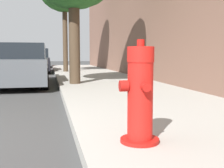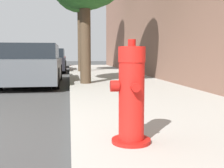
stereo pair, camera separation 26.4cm
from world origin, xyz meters
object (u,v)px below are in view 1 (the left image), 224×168
object	(u,v)px
parked_car_near	(20,65)
parked_car_far	(37,59)
fire_hydrant	(140,96)
parked_car_mid	(33,61)

from	to	relation	value
parked_car_near	parked_car_far	distance (m)	13.02
fire_hydrant	parked_car_far	bearing A→B (deg)	94.84
parked_car_far	fire_hydrant	bearing A→B (deg)	-85.16
fire_hydrant	parked_car_mid	distance (m)	13.50
fire_hydrant	parked_car_mid	size ratio (longest dim) A/B	0.22
parked_car_near	fire_hydrant	bearing A→B (deg)	-75.80
parked_car_near	parked_car_mid	bearing A→B (deg)	89.36
fire_hydrant	parked_car_far	xyz separation A→B (m)	(-1.68, 19.86, 0.07)
fire_hydrant	parked_car_mid	world-z (taller)	parked_car_mid
fire_hydrant	parked_car_far	size ratio (longest dim) A/B	0.25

